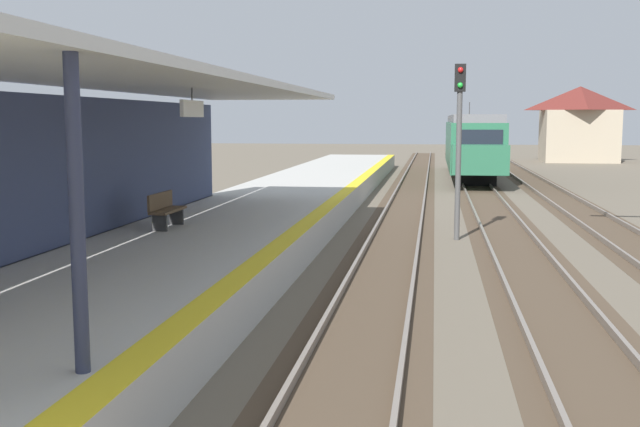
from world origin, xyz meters
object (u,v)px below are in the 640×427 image
(rail_signal_post, at_px, (459,133))
(platform_bench, at_px, (165,209))
(approaching_train, at_px, (471,142))
(distant_trackside_house, at_px, (579,123))

(rail_signal_post, relative_size, platform_bench, 3.25)
(rail_signal_post, height_order, platform_bench, rail_signal_post)
(approaching_train, distance_m, distant_trackside_house, 21.59)
(approaching_train, bearing_deg, distant_trackside_house, 62.73)
(approaching_train, height_order, rail_signal_post, rail_signal_post)
(distant_trackside_house, bearing_deg, rail_signal_post, -104.43)
(approaching_train, bearing_deg, platform_bench, -106.40)
(approaching_train, relative_size, rail_signal_post, 3.77)
(rail_signal_post, bearing_deg, approaching_train, 86.45)
(approaching_train, xyz_separation_m, distant_trackside_house, (9.88, 19.17, 1.16))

